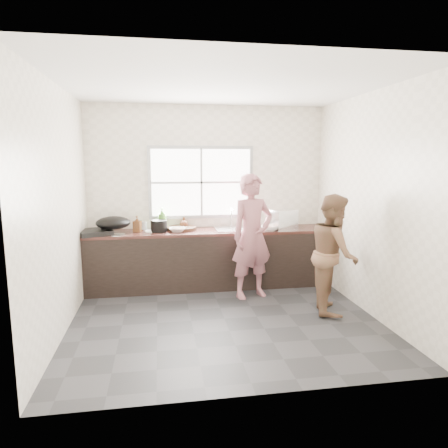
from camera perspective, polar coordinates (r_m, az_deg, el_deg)
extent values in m
cube|color=#2B2B2E|center=(4.94, 0.06, -13.43)|extent=(3.60, 3.20, 0.01)
cube|color=silver|center=(4.63, 0.07, 19.29)|extent=(3.60, 3.20, 0.01)
cube|color=silver|center=(6.17, -2.34, 4.12)|extent=(3.60, 0.01, 2.70)
cube|color=beige|center=(4.65, -22.45, 1.79)|extent=(0.01, 3.20, 2.70)
cube|color=beige|center=(5.19, 20.15, 2.62)|extent=(0.01, 3.20, 2.70)
cube|color=silver|center=(3.03, 4.96, -1.15)|extent=(3.60, 0.01, 2.70)
cube|color=black|center=(6.02, -1.92, -5.09)|extent=(3.60, 0.62, 0.82)
cube|color=#371B16|center=(5.93, -1.95, -1.06)|extent=(3.60, 0.64, 0.04)
cube|color=silver|center=(5.98, 1.38, -0.73)|extent=(0.55, 0.45, 0.02)
cylinder|color=silver|center=(6.15, 1.05, 0.92)|extent=(0.02, 0.02, 0.30)
cube|color=#9EA0A5|center=(6.13, -3.27, 5.96)|extent=(1.60, 0.05, 1.10)
cube|color=white|center=(6.10, -3.25, 5.94)|extent=(1.50, 0.01, 1.00)
imported|color=#AB666F|center=(5.49, 4.05, -2.35)|extent=(0.67, 0.54, 1.60)
imported|color=brown|center=(5.15, 15.38, -4.06)|extent=(0.73, 0.84, 1.48)
cylinder|color=black|center=(5.98, -6.11, -0.60)|extent=(0.56, 0.56, 0.04)
cube|color=silver|center=(5.92, -5.99, -0.49)|extent=(0.19, 0.10, 0.01)
imported|color=silver|center=(5.81, -6.68, -0.82)|extent=(0.27, 0.27, 0.06)
imported|color=white|center=(5.88, 6.50, -0.67)|extent=(0.24, 0.24, 0.07)
imported|color=white|center=(5.94, 3.74, -0.53)|extent=(0.25, 0.25, 0.07)
cylinder|color=black|center=(5.83, -9.28, -0.29)|extent=(0.31, 0.31, 0.17)
cylinder|color=white|center=(5.88, -10.28, -1.00)|extent=(0.21, 0.21, 0.02)
imported|color=#48892C|center=(5.99, -8.83, 0.76)|extent=(0.17, 0.17, 0.33)
imported|color=#4C2A13|center=(5.90, -12.29, -0.06)|extent=(0.12, 0.12, 0.21)
imported|color=#401E10|center=(6.10, -5.73, 0.13)|extent=(0.14, 0.14, 0.16)
cylinder|color=#BBBEC2|center=(6.10, -11.29, -0.21)|extent=(0.10, 0.10, 0.11)
cube|color=black|center=(5.85, -18.07, -1.12)|extent=(0.57, 0.57, 0.06)
ellipsoid|color=black|center=(5.84, -15.55, 0.16)|extent=(0.60, 0.60, 0.18)
cube|color=silver|center=(6.10, 8.41, 0.69)|extent=(0.45, 0.39, 0.29)
cylinder|color=silver|center=(5.71, -15.03, -1.50)|extent=(0.30, 0.30, 0.01)
cylinder|color=silver|center=(6.11, -11.24, -0.67)|extent=(0.33, 0.33, 0.01)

